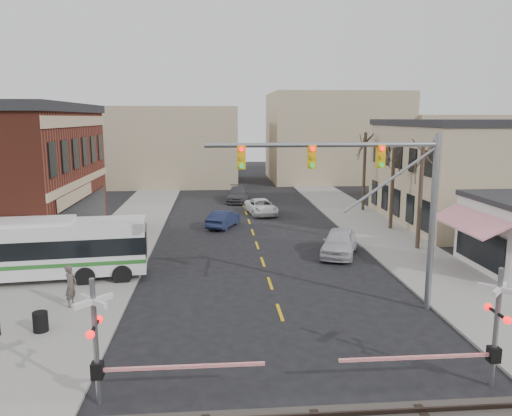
{
  "coord_description": "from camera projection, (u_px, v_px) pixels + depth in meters",
  "views": [
    {
      "loc": [
        -2.83,
        -19.06,
        8.63
      ],
      "look_at": [
        -0.48,
        9.15,
        3.5
      ],
      "focal_mm": 35.0,
      "sensor_mm": 36.0,
      "label": 1
    }
  ],
  "objects": [
    {
      "name": "ground",
      "position": [
        286.0,
        331.0,
        20.46
      ],
      "size": [
        160.0,
        160.0,
        0.0
      ],
      "primitive_type": "plane",
      "color": "black",
      "rests_on": "ground"
    },
    {
      "name": "sidewalk_west",
      "position": [
        131.0,
        228.0,
        39.28
      ],
      "size": [
        5.0,
        60.0,
        0.12
      ],
      "primitive_type": "cube",
      "color": "gray",
      "rests_on": "ground"
    },
    {
      "name": "sidewalk_east",
      "position": [
        366.0,
        224.0,
        40.84
      ],
      "size": [
        5.0,
        60.0,
        0.12
      ],
      "primitive_type": "cube",
      "color": "gray",
      "rests_on": "ground"
    },
    {
      "name": "tree_east_a",
      "position": [
        420.0,
        198.0,
        32.46
      ],
      "size": [
        0.28,
        0.28,
        6.75
      ],
      "color": "#382B21",
      "rests_on": "sidewalk_east"
    },
    {
      "name": "tree_east_b",
      "position": [
        392.0,
        188.0,
        38.41
      ],
      "size": [
        0.28,
        0.28,
        6.3
      ],
      "color": "#382B21",
      "rests_on": "sidewalk_east"
    },
    {
      "name": "tree_east_c",
      "position": [
        364.0,
        172.0,
        46.19
      ],
      "size": [
        0.28,
        0.28,
        7.2
      ],
      "color": "#382B21",
      "rests_on": "sidewalk_east"
    },
    {
      "name": "transit_bus",
      "position": [
        26.0,
        249.0,
        26.27
      ],
      "size": [
        12.64,
        4.08,
        3.2
      ],
      "color": "silver",
      "rests_on": "ground"
    },
    {
      "name": "traffic_signal_mast",
      "position": [
        373.0,
        185.0,
        21.63
      ],
      "size": [
        10.18,
        0.3,
        8.0
      ],
      "color": "gray",
      "rests_on": "ground"
    },
    {
      "name": "rr_crossing_west",
      "position": [
        110.0,
        343.0,
        14.97
      ],
      "size": [
        5.6,
        1.36,
        4.0
      ],
      "color": "gray",
      "rests_on": "ground"
    },
    {
      "name": "rr_crossing_east",
      "position": [
        483.0,
        330.0,
        15.92
      ],
      "size": [
        5.6,
        1.36,
        4.0
      ],
      "color": "gray",
      "rests_on": "ground"
    },
    {
      "name": "trash_bin",
      "position": [
        40.0,
        322.0,
        20.11
      ],
      "size": [
        0.6,
        0.6,
        0.81
      ],
      "primitive_type": "cylinder",
      "color": "black",
      "rests_on": "sidewalk_west"
    },
    {
      "name": "car_a",
      "position": [
        339.0,
        242.0,
        31.67
      ],
      "size": [
        3.59,
        5.31,
        1.68
      ],
      "primitive_type": "imported",
      "rotation": [
        0.0,
        0.0,
        -0.36
      ],
      "color": "#BBBBC0",
      "rests_on": "ground"
    },
    {
      "name": "car_b",
      "position": [
        224.0,
        219.0,
        39.78
      ],
      "size": [
        2.94,
        4.41,
        1.38
      ],
      "primitive_type": "imported",
      "rotation": [
        0.0,
        0.0,
        2.75
      ],
      "color": "#19203F",
      "rests_on": "ground"
    },
    {
      "name": "car_c",
      "position": [
        261.0,
        207.0,
        45.16
      ],
      "size": [
        2.98,
        5.18,
        1.36
      ],
      "primitive_type": "imported",
      "rotation": [
        0.0,
        0.0,
        0.16
      ],
      "color": "white",
      "rests_on": "ground"
    },
    {
      "name": "car_d",
      "position": [
        238.0,
        194.0,
        51.9
      ],
      "size": [
        2.62,
        5.44,
        1.53
      ],
      "primitive_type": "imported",
      "rotation": [
        0.0,
        0.0,
        -0.09
      ],
      "color": "#3F3E43",
      "rests_on": "ground"
    },
    {
      "name": "pedestrian_near",
      "position": [
        71.0,
        286.0,
        22.72
      ],
      "size": [
        0.57,
        0.78,
        1.95
      ],
      "primitive_type": "imported",
      "rotation": [
        0.0,
        0.0,
        1.41
      ],
      "color": "#4C433D",
      "rests_on": "sidewalk_west"
    },
    {
      "name": "pedestrian_far",
      "position": [
        79.0,
        259.0,
        27.63
      ],
      "size": [
        0.95,
        0.98,
        1.59
      ],
      "primitive_type": "imported",
      "rotation": [
        0.0,
        0.0,
        0.89
      ],
      "color": "#303355",
      "rests_on": "sidewalk_west"
    }
  ]
}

